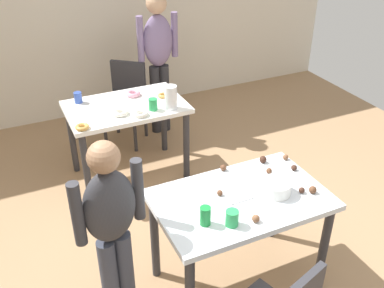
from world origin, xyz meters
TOP-DOWN VIEW (x-y plane):
  - ground_plane at (0.00, 0.00)m, footprint 6.40×6.40m
  - wall_back at (0.00, 3.20)m, footprint 6.40×0.10m
  - dining_table_near at (0.11, 0.01)m, footprint 1.12×0.71m
  - dining_table_far at (-0.14, 1.64)m, footprint 1.07×0.69m
  - chair_far_table at (0.07, 2.32)m, footprint 0.56×0.56m
  - person_girl_near at (-0.73, 0.06)m, footprint 0.45×0.26m
  - person_adult_far at (0.46, 2.35)m, footprint 0.45×0.21m
  - mixing_bowl at (0.34, -0.05)m, footprint 0.20×0.20m
  - soda_can at (-0.21, -0.13)m, footprint 0.07×0.07m
  - fork_near at (0.10, -0.03)m, footprint 0.17×0.02m
  - cup_near_0 at (-0.07, -0.20)m, footprint 0.08×0.08m
  - cake_ball_0 at (0.43, 0.16)m, footprint 0.04×0.04m
  - cake_ball_1 at (0.00, 0.08)m, footprint 0.04×0.04m
  - cake_ball_2 at (0.16, 0.33)m, footprint 0.05×0.05m
  - cake_ball_3 at (0.61, 0.12)m, footprint 0.04×0.04m
  - cake_ball_4 at (0.47, 0.30)m, footprint 0.05×0.05m
  - cake_ball_5 at (0.50, -0.12)m, footprint 0.04×0.04m
  - cake_ball_6 at (0.56, -0.15)m, footprint 0.05×0.05m
  - cake_ball_7 at (0.07, -0.24)m, footprint 0.05×0.05m
  - cake_ball_8 at (0.64, 0.26)m, footprint 0.04×0.04m
  - pitcher_far at (0.21, 1.40)m, footprint 0.11×0.11m
  - cup_far_0 at (-0.51, 1.87)m, footprint 0.07×0.07m
  - cup_far_1 at (0.05, 1.44)m, footprint 0.08×0.08m
  - donut_far_0 at (-0.60, 1.36)m, footprint 0.12×0.12m
  - donut_far_1 at (0.24, 1.66)m, footprint 0.10×0.10m
  - donut_far_2 at (-0.08, 1.38)m, footprint 0.13×0.13m
  - donut_far_3 at (-0.24, 1.47)m, footprint 0.14×0.14m
  - donut_far_4 at (-0.01, 1.80)m, footprint 0.14×0.14m

SIDE VIEW (x-z plane):
  - ground_plane at x=0.00m, z-range 0.00..0.00m
  - chair_far_table at x=0.07m, z-range 0.06..0.93m
  - dining_table_far at x=-0.14m, z-range 0.26..1.01m
  - dining_table_near at x=0.11m, z-range 0.26..1.01m
  - fork_near at x=0.10m, z-range 0.75..0.76m
  - donut_far_1 at x=0.24m, z-range 0.75..0.78m
  - donut_far_0 at x=-0.60m, z-range 0.75..0.78m
  - cake_ball_1 at x=0.00m, z-range 0.75..0.79m
  - donut_far_2 at x=-0.08m, z-range 0.75..0.79m
  - cake_ball_0 at x=0.43m, z-range 0.75..0.79m
  - cake_ball_5 at x=0.50m, z-range 0.75..0.79m
  - donut_far_4 at x=-0.01m, z-range 0.75..0.79m
  - cake_ball_8 at x=0.64m, z-range 0.75..0.79m
  - cake_ball_3 at x=0.61m, z-range 0.75..0.79m
  - donut_far_3 at x=-0.24m, z-range 0.75..0.79m
  - cake_ball_2 at x=0.16m, z-range 0.75..0.80m
  - cake_ball_7 at x=0.07m, z-range 0.75..0.80m
  - cake_ball_6 at x=0.56m, z-range 0.75..0.80m
  - cake_ball_4 at x=0.47m, z-range 0.75..0.80m
  - person_girl_near at x=-0.73m, z-range 0.12..1.46m
  - mixing_bowl at x=0.34m, z-range 0.75..0.84m
  - cup_far_0 at x=-0.51m, z-range 0.75..0.85m
  - cup_near_0 at x=-0.07m, z-range 0.75..0.85m
  - cup_far_1 at x=0.05m, z-range 0.75..0.86m
  - soda_can at x=-0.21m, z-range 0.75..0.87m
  - pitcher_far at x=0.21m, z-range 0.75..0.97m
  - person_adult_far at x=0.46m, z-range 0.16..1.71m
  - wall_back at x=0.00m, z-range 0.00..2.60m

